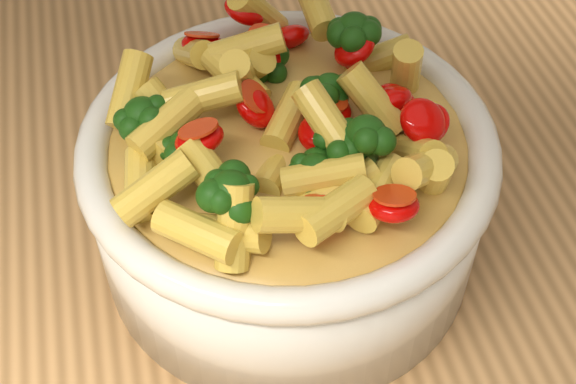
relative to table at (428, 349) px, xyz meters
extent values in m
cube|color=#B7834E|center=(0.00, 0.00, 0.08)|extent=(1.20, 0.80, 0.04)
cylinder|color=silver|center=(-0.10, 0.04, 0.15)|extent=(0.23, 0.23, 0.09)
ellipsoid|color=silver|center=(-0.10, 0.04, 0.12)|extent=(0.22, 0.22, 0.04)
torus|color=silver|center=(-0.10, 0.04, 0.20)|extent=(0.24, 0.24, 0.02)
ellipsoid|color=gold|center=(-0.10, 0.04, 0.20)|extent=(0.21, 0.21, 0.02)
camera|label=1|loc=(-0.17, -0.28, 0.52)|focal=50.00mm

